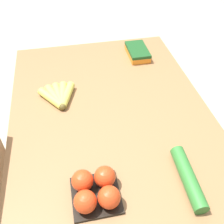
% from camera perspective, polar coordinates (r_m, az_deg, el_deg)
% --- Properties ---
extents(ground_plane, '(12.00, 12.00, 0.00)m').
position_cam_1_polar(ground_plane, '(1.81, -0.00, -18.21)').
color(ground_plane, '#B7A88E').
extents(dining_table, '(1.37, 0.92, 0.75)m').
position_cam_1_polar(dining_table, '(1.27, -0.00, -4.11)').
color(dining_table, olive).
rests_on(dining_table, ground_plane).
extents(banana_bunch, '(0.18, 0.19, 0.04)m').
position_cam_1_polar(banana_bunch, '(1.30, -11.45, 3.33)').
color(banana_bunch, brown).
rests_on(banana_bunch, dining_table).
extents(tomato_pack, '(0.17, 0.17, 0.09)m').
position_cam_1_polar(tomato_pack, '(0.92, -3.61, -16.51)').
color(tomato_pack, black).
rests_on(tomato_pack, dining_table).
extents(carrot_bag, '(0.19, 0.11, 0.05)m').
position_cam_1_polar(carrot_bag, '(1.60, 5.58, 13.01)').
color(carrot_bag, orange).
rests_on(carrot_bag, dining_table).
extents(cucumber_near, '(0.25, 0.06, 0.05)m').
position_cam_1_polar(cucumber_near, '(1.00, 16.27, -13.54)').
color(cucumber_near, '#2D702D').
rests_on(cucumber_near, dining_table).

